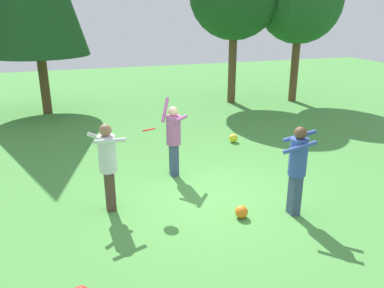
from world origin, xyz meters
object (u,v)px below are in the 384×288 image
(person_bystander, at_px, (298,163))
(frisbee, at_px, (149,130))
(ball_yellow, at_px, (233,138))
(person_catcher, at_px, (108,160))
(person_thrower, at_px, (174,135))
(ball_orange, at_px, (241,212))
(tree_far_right, at_px, (300,1))

(person_bystander, height_order, frisbee, person_bystander)
(person_bystander, height_order, ball_yellow, person_bystander)
(person_catcher, bearing_deg, person_thrower, 20.68)
(person_thrower, distance_m, ball_orange, 2.61)
(frisbee, xyz_separation_m, tree_far_right, (7.88, 7.10, 2.57))
(person_catcher, height_order, person_bystander, person_catcher)
(person_bystander, bearing_deg, person_catcher, 10.77)
(frisbee, bearing_deg, tree_far_right, 42.02)
(person_catcher, bearing_deg, person_bystander, -36.84)
(person_bystander, bearing_deg, ball_yellow, -66.91)
(person_thrower, distance_m, person_catcher, 2.08)
(person_thrower, xyz_separation_m, ball_yellow, (2.37, 1.80, -0.89))
(frisbee, height_order, ball_yellow, frisbee)
(frisbee, height_order, tree_far_right, tree_far_right)
(tree_far_right, bearing_deg, person_catcher, -140.00)
(person_bystander, bearing_deg, frisbee, -0.00)
(person_catcher, distance_m, tree_far_right, 11.83)
(person_catcher, bearing_deg, tree_far_right, 24.07)
(person_thrower, xyz_separation_m, person_bystander, (1.72, -2.53, 0.04))
(person_catcher, xyz_separation_m, person_bystander, (3.38, -1.29, -0.00))
(ball_yellow, distance_m, tree_far_right, 7.52)
(person_catcher, relative_size, ball_orange, 7.14)
(ball_orange, bearing_deg, tree_far_right, 52.87)
(person_catcher, bearing_deg, ball_orange, -41.47)
(frisbee, bearing_deg, person_bystander, -31.67)
(ball_yellow, relative_size, ball_orange, 1.03)
(tree_far_right, bearing_deg, person_thrower, -139.25)
(ball_yellow, height_order, ball_orange, ball_yellow)
(person_bystander, bearing_deg, tree_far_right, -90.21)
(person_bystander, distance_m, ball_orange, 1.41)
(ball_yellow, bearing_deg, ball_orange, -112.11)
(person_catcher, bearing_deg, ball_yellow, 21.08)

